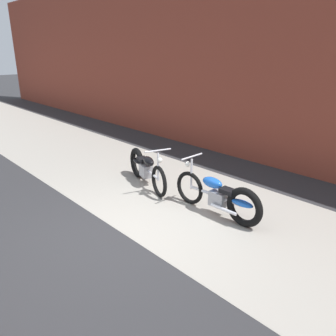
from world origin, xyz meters
TOP-DOWN VIEW (x-y plane):
  - ground_plane at (0.00, 0.00)m, footprint 80.00×80.00m
  - sidewalk_slab at (0.00, 1.75)m, footprint 36.00×3.50m
  - brick_building_wall at (0.00, 5.20)m, footprint 36.00×0.50m
  - motorcycle_black at (-1.55, 1.72)m, footprint 1.95×0.82m
  - motorcycle_blue at (0.71, 1.72)m, footprint 2.01×0.58m

SIDE VIEW (x-z plane):
  - ground_plane at x=0.00m, z-range 0.00..0.00m
  - sidewalk_slab at x=0.00m, z-range 0.00..0.01m
  - motorcycle_black at x=-1.55m, z-range -0.12..0.91m
  - motorcycle_blue at x=0.71m, z-range -0.12..0.91m
  - brick_building_wall at x=0.00m, z-range 0.00..5.48m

